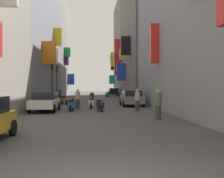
# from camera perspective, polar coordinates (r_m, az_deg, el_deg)

# --- Properties ---
(ground_plane) EXTENTS (140.00, 140.00, 0.00)m
(ground_plane) POSITION_cam_1_polar(r_m,az_deg,el_deg) (34.92, -3.88, -2.49)
(ground_plane) COLOR #424244
(building_left_mid_a) EXTENTS (7.31, 22.00, 17.02)m
(building_left_mid_a) POSITION_cam_1_polar(r_m,az_deg,el_deg) (35.40, -17.20, 11.36)
(building_left_mid_a) COLOR gray
(building_left_mid_a) RESTS_ON ground
(building_left_mid_b) EXTENTS (7.37, 19.96, 17.56)m
(building_left_mid_b) POSITION_cam_1_polar(r_m,az_deg,el_deg) (55.86, -12.35, 7.68)
(building_left_mid_b) COLOR gray
(building_left_mid_b) RESTS_ON ground
(building_right_near) EXTENTS (7.23, 26.21, 14.57)m
(building_right_near) POSITION_cam_1_polar(r_m,az_deg,el_deg) (20.49, 20.41, 15.85)
(building_right_near) COLOR gray
(building_right_near) RESTS_ON ground
(building_right_mid_b) EXTENTS (7.33, 17.60, 18.81)m
(building_right_mid_b) POSITION_cam_1_polar(r_m,az_deg,el_deg) (43.11, 6.90, 10.63)
(building_right_mid_b) COLOR slate
(building_right_mid_b) RESTS_ON ground
(building_right_mid_c) EXTENTS (7.20, 14.43, 18.89)m
(building_right_mid_c) POSITION_cam_1_polar(r_m,az_deg,el_deg) (58.73, 3.84, 7.98)
(building_right_mid_c) COLOR slate
(building_right_mid_c) RESTS_ON ground
(parked_car_grey) EXTENTS (1.94, 4.30, 1.46)m
(parked_car_grey) POSITION_cam_1_polar(r_m,az_deg,el_deg) (26.63, 3.97, -1.80)
(parked_car_grey) COLOR slate
(parked_car_grey) RESTS_ON ground
(parked_car_white) EXTENTS (1.91, 4.34, 1.40)m
(parked_car_white) POSITION_cam_1_polar(r_m,az_deg,el_deg) (21.63, -13.36, -2.44)
(parked_car_white) COLOR white
(parked_car_white) RESTS_ON ground
(parked_car_black) EXTENTS (1.98, 3.93, 1.48)m
(parked_car_black) POSITION_cam_1_polar(r_m,az_deg,el_deg) (53.55, 0.27, -0.58)
(parked_car_black) COLOR black
(parked_car_black) RESTS_ON ground
(scooter_green) EXTENTS (0.78, 1.83, 1.13)m
(scooter_green) POSITION_cam_1_polar(r_m,az_deg,el_deg) (47.54, -0.91, -1.11)
(scooter_green) COLOR #287F3D
(scooter_green) RESTS_ON ground
(scooter_white) EXTENTS (0.50, 1.77, 1.13)m
(scooter_white) POSITION_cam_1_polar(r_m,az_deg,el_deg) (23.99, -4.20, -2.79)
(scooter_white) COLOR silver
(scooter_white) RESTS_ON ground
(scooter_black) EXTENTS (0.59, 1.97, 1.13)m
(scooter_black) POSITION_cam_1_polar(r_m,az_deg,el_deg) (21.18, -2.42, -3.24)
(scooter_black) COLOR black
(scooter_black) RESTS_ON ground
(scooter_orange) EXTENTS (0.85, 1.82, 1.13)m
(scooter_orange) POSITION_cam_1_polar(r_m,az_deg,el_deg) (29.32, -9.62, -2.18)
(scooter_orange) COLOR orange
(scooter_orange) RESTS_ON ground
(scooter_red) EXTENTS (0.73, 1.77, 1.13)m
(scooter_red) POSITION_cam_1_polar(r_m,az_deg,el_deg) (44.64, -4.09, -1.22)
(scooter_red) COLOR red
(scooter_red) RESTS_ON ground
(scooter_blue) EXTENTS (0.54, 1.77, 1.13)m
(scooter_blue) POSITION_cam_1_polar(r_m,az_deg,el_deg) (21.52, -8.15, -3.19)
(scooter_blue) COLOR #2D4CAD
(scooter_blue) RESTS_ON ground
(pedestrian_crossing) EXTENTS (0.41, 0.41, 1.56)m
(pedestrian_crossing) POSITION_cam_1_polar(r_m,az_deg,el_deg) (43.98, 1.56, -0.85)
(pedestrian_crossing) COLOR #2D2D2D
(pedestrian_crossing) RESTS_ON ground
(pedestrian_near_left) EXTENTS (0.45, 0.45, 1.73)m
(pedestrian_near_left) POSITION_cam_1_polar(r_m,az_deg,el_deg) (15.82, 9.28, -3.09)
(pedestrian_near_left) COLOR #3A3A3A
(pedestrian_near_left) RESTS_ON ground
(pedestrian_near_right) EXTENTS (0.47, 0.47, 1.63)m
(pedestrian_near_right) POSITION_cam_1_polar(r_m,az_deg,el_deg) (23.43, -6.92, -2.02)
(pedestrian_near_right) COLOR #393939
(pedestrian_near_right) RESTS_ON ground
(pedestrian_mid_street) EXTENTS (0.51, 0.51, 1.57)m
(pedestrian_mid_street) POSITION_cam_1_polar(r_m,az_deg,el_deg) (38.81, -10.43, -1.04)
(pedestrian_mid_street) COLOR #303030
(pedestrian_mid_street) RESTS_ON ground
(pedestrian_far_away) EXTENTS (0.51, 0.51, 1.66)m
(pedestrian_far_away) POSITION_cam_1_polar(r_m,az_deg,el_deg) (21.19, 5.14, -2.25)
(pedestrian_far_away) COLOR #373737
(pedestrian_far_away) RESTS_ON ground
(traffic_light_near_corner) EXTENTS (0.26, 0.34, 4.44)m
(traffic_light_near_corner) POSITION_cam_1_polar(r_m,az_deg,el_deg) (32.19, -11.98, 2.61)
(traffic_light_near_corner) COLOR #2D2D2D
(traffic_light_near_corner) RESTS_ON ground
(traffic_light_far_corner) EXTENTS (0.26, 0.34, 4.43)m
(traffic_light_far_corner) POSITION_cam_1_polar(r_m,az_deg,el_deg) (37.19, -11.07, 2.32)
(traffic_light_far_corner) COLOR #2D2D2D
(traffic_light_far_corner) RESTS_ON ground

